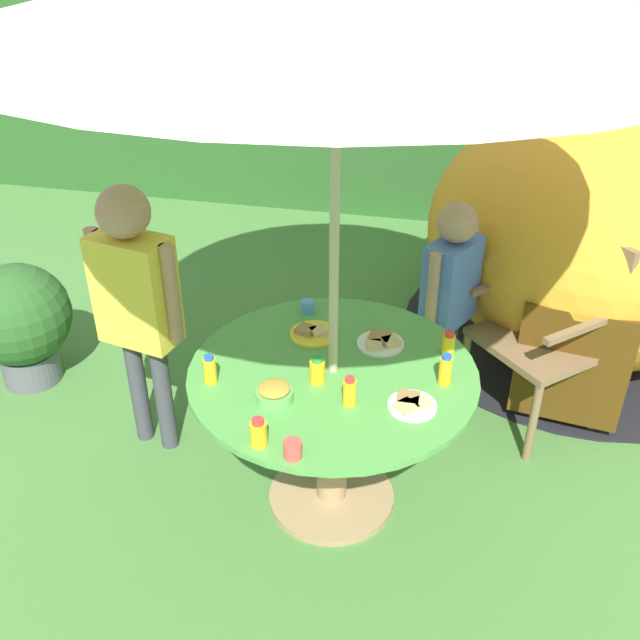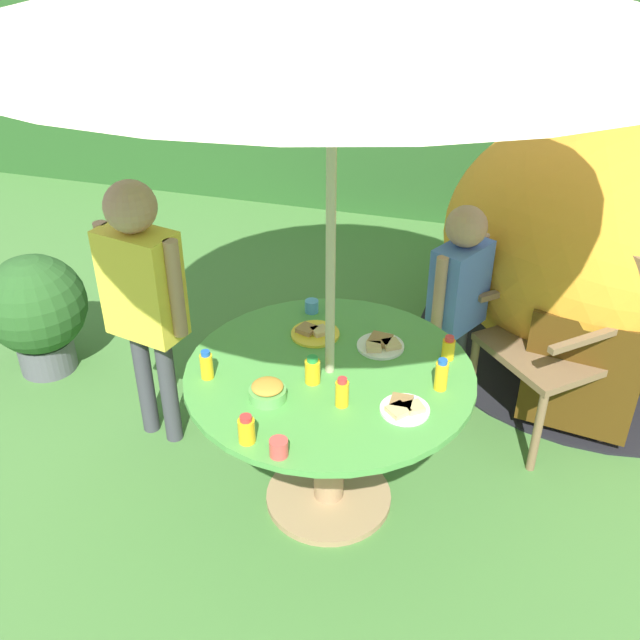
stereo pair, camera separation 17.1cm
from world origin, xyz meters
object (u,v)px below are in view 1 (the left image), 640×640
Objects in this scene: potted_plant at (20,320)px; juice_bottle_mid_left at (448,343)px; juice_bottle_near_left at (445,370)px; juice_bottle_far_left at (350,392)px; snack_bowl at (274,393)px; cup_near at (293,449)px; child_in_blue_shirt at (451,283)px; plate_center_front at (381,342)px; juice_bottle_far_right at (210,370)px; plate_center_back at (412,404)px; wooden_chair at (555,319)px; plate_mid_right at (313,333)px; juice_bottle_front_edge at (259,433)px; garden_table at (332,409)px; juice_bottle_near_right at (317,371)px; cup_far at (308,307)px; child_in_yellow_shirt at (135,290)px; dome_tent at (594,230)px.

juice_bottle_mid_left reaches higher than potted_plant.
juice_bottle_near_left reaches higher than juice_bottle_far_left.
snack_bowl reaches higher than cup_near.
potted_plant is 0.61× the size of child_in_blue_shirt.
child_in_blue_shirt is at bearing 66.40° from plate_center_front.
cup_near is at bearing -39.57° from juice_bottle_far_right.
snack_bowl is 1.16× the size of juice_bottle_far_right.
snack_bowl is 0.50m from plate_center_back.
wooden_chair reaches higher than plate_mid_right.
plate_center_back is at bearing 8.24° from snack_bowl.
child_in_blue_shirt is at bearing 66.00° from juice_bottle_front_edge.
wooden_chair is (0.91, 0.84, 0.05)m from garden_table.
wooden_chair is 0.98m from juice_bottle_near_left.
juice_bottle_near_right is 0.96× the size of juice_bottle_far_left.
plate_center_back reaches higher than potted_plant.
juice_bottle_far_right is 0.63m from cup_far.
snack_bowl is (0.74, -0.44, -0.11)m from child_in_yellow_shirt.
potted_plant is 11.32× the size of cup_far.
garden_table is 1.85m from potted_plant.
juice_bottle_far_left is at bearing -172.48° from plate_center_back.
juice_bottle_mid_left is at bearing 24.17° from juice_bottle_far_right.
cup_far reaches higher than plate_center_front.
dome_tent is 2.12m from juice_bottle_near_right.
plate_center_back is 0.40m from juice_bottle_mid_left.
wooden_chair is at bearing 44.79° from snack_bowl.
juice_bottle_near_left reaches higher than plate_mid_right.
plate_center_back is at bearing 0.78° from juice_bottle_far_right.
juice_bottle_near_right reaches higher than garden_table.
garden_table is at bearing 54.18° from snack_bowl.
wooden_chair reaches higher than cup_near.
plate_mid_right is (-0.54, -0.56, -0.01)m from child_in_blue_shirt.
juice_bottle_front_edge is (0.01, -0.24, 0.02)m from snack_bowl.
potted_plant is at bearing 152.31° from juice_bottle_far_right.
potted_plant is at bearing 149.22° from cup_near.
cup_far is (-0.53, 0.58, 0.02)m from plate_center_back.
juice_bottle_far_left is 0.35m from cup_near.
juice_bottle_near_right is 0.95× the size of juice_bottle_far_right.
child_in_blue_shirt reaches higher than snack_bowl.
plate_mid_right is at bearing 97.67° from cup_near.
juice_bottle_near_left is at bearing 11.80° from juice_bottle_far_right.
wooden_chair is at bearing 122.35° from child_in_blue_shirt.
wooden_chair is 0.86m from dome_tent.
child_in_yellow_shirt reaches higher than child_in_blue_shirt.
cup_near is at bearing -131.66° from juice_bottle_near_left.
garden_table is 0.56m from cup_near.
juice_bottle_near_right is (-0.95, -0.93, 0.20)m from wooden_chair.
child_in_blue_shirt is 9.78× the size of juice_bottle_near_right.
wooden_chair is at bearing -97.75° from dome_tent.
juice_bottle_mid_left is at bearing 29.57° from child_in_blue_shirt.
child_in_yellow_shirt is 6.72× the size of plate_center_front.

